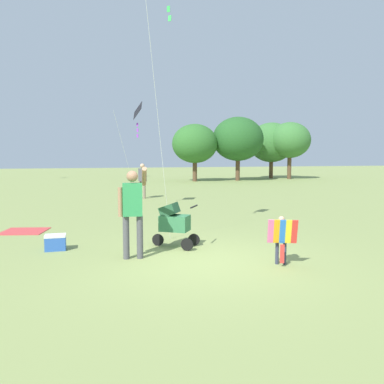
{
  "coord_description": "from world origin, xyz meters",
  "views": [
    {
      "loc": [
        -2.21,
        -7.24,
        2.11
      ],
      "look_at": [
        0.01,
        0.99,
        1.3
      ],
      "focal_mm": 36.23,
      "sensor_mm": 36.0,
      "label": 1
    }
  ],
  "objects_px": {
    "person_sitting_far": "(142,178)",
    "picnic_blanket": "(24,231)",
    "kite_orange_delta": "(137,114)",
    "child_with_butterfly_kite": "(281,235)",
    "stroller": "(174,221)",
    "cooler_box": "(55,242)",
    "person_adult_flyer": "(133,206)"
  },
  "relations": [
    {
      "from": "person_sitting_far",
      "to": "cooler_box",
      "type": "height_order",
      "value": "person_sitting_far"
    },
    {
      "from": "person_adult_flyer",
      "to": "kite_orange_delta",
      "type": "height_order",
      "value": "kite_orange_delta"
    },
    {
      "from": "person_sitting_far",
      "to": "picnic_blanket",
      "type": "relative_size",
      "value": 1.49
    },
    {
      "from": "person_adult_flyer",
      "to": "cooler_box",
      "type": "bearing_deg",
      "value": 143.9
    },
    {
      "from": "stroller",
      "to": "person_adult_flyer",
      "type": "bearing_deg",
      "value": -143.12
    },
    {
      "from": "kite_orange_delta",
      "to": "picnic_blanket",
      "type": "bearing_deg",
      "value": -131.07
    },
    {
      "from": "stroller",
      "to": "child_with_butterfly_kite",
      "type": "bearing_deg",
      "value": -49.5
    },
    {
      "from": "picnic_blanket",
      "to": "cooler_box",
      "type": "height_order",
      "value": "cooler_box"
    },
    {
      "from": "child_with_butterfly_kite",
      "to": "stroller",
      "type": "relative_size",
      "value": 0.88
    },
    {
      "from": "stroller",
      "to": "person_sitting_far",
      "type": "relative_size",
      "value": 0.63
    },
    {
      "from": "kite_orange_delta",
      "to": "stroller",
      "type": "bearing_deg",
      "value": -90.73
    },
    {
      "from": "picnic_blanket",
      "to": "cooler_box",
      "type": "distance_m",
      "value": 2.67
    },
    {
      "from": "picnic_blanket",
      "to": "child_with_butterfly_kite",
      "type": "bearing_deg",
      "value": -42.32
    },
    {
      "from": "kite_orange_delta",
      "to": "picnic_blanket",
      "type": "distance_m",
      "value": 6.79
    },
    {
      "from": "child_with_butterfly_kite",
      "to": "picnic_blanket",
      "type": "xyz_separation_m",
      "value": [
        -5.31,
        4.84,
        -0.57
      ]
    },
    {
      "from": "cooler_box",
      "to": "person_sitting_far",
      "type": "bearing_deg",
      "value": 71.47
    },
    {
      "from": "child_with_butterfly_kite",
      "to": "cooler_box",
      "type": "relative_size",
      "value": 2.1
    },
    {
      "from": "person_adult_flyer",
      "to": "kite_orange_delta",
      "type": "bearing_deg",
      "value": 81.97
    },
    {
      "from": "stroller",
      "to": "kite_orange_delta",
      "type": "distance_m",
      "value": 7.8
    },
    {
      "from": "picnic_blanket",
      "to": "cooler_box",
      "type": "xyz_separation_m",
      "value": [
        1.01,
        -2.47,
        0.17
      ]
    },
    {
      "from": "child_with_butterfly_kite",
      "to": "cooler_box",
      "type": "distance_m",
      "value": 4.93
    },
    {
      "from": "stroller",
      "to": "person_sitting_far",
      "type": "height_order",
      "value": "person_sitting_far"
    },
    {
      "from": "person_adult_flyer",
      "to": "cooler_box",
      "type": "distance_m",
      "value": 2.18
    },
    {
      "from": "child_with_butterfly_kite",
      "to": "kite_orange_delta",
      "type": "bearing_deg",
      "value": 99.92
    },
    {
      "from": "stroller",
      "to": "picnic_blanket",
      "type": "bearing_deg",
      "value": 141.69
    },
    {
      "from": "picnic_blanket",
      "to": "kite_orange_delta",
      "type": "bearing_deg",
      "value": 48.93
    },
    {
      "from": "child_with_butterfly_kite",
      "to": "person_adult_flyer",
      "type": "height_order",
      "value": "person_adult_flyer"
    },
    {
      "from": "person_sitting_far",
      "to": "picnic_blanket",
      "type": "xyz_separation_m",
      "value": [
        -4.33,
        -7.44,
        -1.0
      ]
    },
    {
      "from": "picnic_blanket",
      "to": "person_adult_flyer",
      "type": "bearing_deg",
      "value": -54.38
    },
    {
      "from": "child_with_butterfly_kite",
      "to": "stroller",
      "type": "bearing_deg",
      "value": 130.5
    },
    {
      "from": "stroller",
      "to": "cooler_box",
      "type": "bearing_deg",
      "value": 171.41
    },
    {
      "from": "person_adult_flyer",
      "to": "cooler_box",
      "type": "xyz_separation_m",
      "value": [
        -1.6,
        1.16,
        -0.91
      ]
    }
  ]
}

